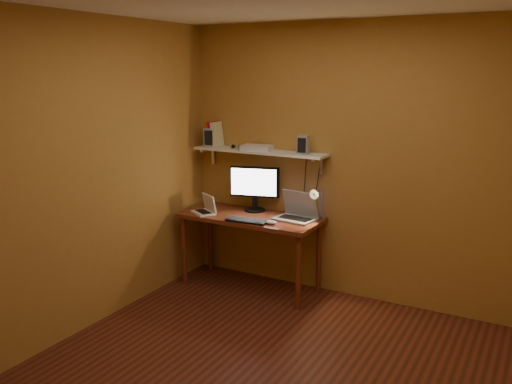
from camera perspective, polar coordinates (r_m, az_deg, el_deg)
The scene contains 14 objects.
room at distance 3.69m, azimuth 1.87°, elevation -0.63°, with size 3.44×3.24×2.64m.
desk at distance 5.36m, azimuth -0.62°, elevation -3.37°, with size 1.40×0.60×0.75m.
wall_shelf at distance 5.38m, azimuth 0.39°, elevation 4.26°, with size 1.40×0.25×0.21m.
monitor at distance 5.46m, azimuth -0.14°, elevation 0.61°, with size 0.49×0.26×0.45m.
laptop at distance 5.20m, azimuth 4.39°, elevation -2.13°, with size 0.40×0.31×0.27m.
netbook at distance 5.43m, azimuth -5.30°, elevation -1.70°, with size 0.30×0.28×0.19m.
keyboard at distance 5.11m, azimuth -0.99°, elevation -3.05°, with size 0.40×0.13×0.02m, color black.
mouse at distance 5.03m, azimuth 1.61°, elevation -3.21°, with size 0.10×0.07×0.04m, color silver.
desk_lamp at distance 5.11m, azimuth 6.52°, elevation -0.84°, with size 0.09×0.23×0.38m.
speaker_left at distance 5.65m, azimuth -4.89°, elevation 5.77°, with size 0.11×0.11×0.19m, color gray.
speaker_right at distance 5.14m, azimuth 4.99°, elevation 4.99°, with size 0.10×0.10×0.18m, color gray.
books at distance 5.67m, azimuth -4.41°, elevation 6.11°, with size 0.13×0.17×0.25m.
shelf_camera at distance 5.44m, azimuth -2.32°, elevation 4.83°, with size 0.10×0.04×0.06m.
router at distance 5.38m, azimuth 0.12°, elevation 4.70°, with size 0.29×0.20×0.05m, color silver.
Camera 1 is at (1.64, -3.19, 2.15)m, focal length 38.00 mm.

